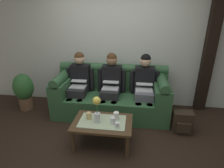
# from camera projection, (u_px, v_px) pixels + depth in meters

# --- Properties ---
(ground_plane) EXTENTS (14.00, 14.00, 0.00)m
(ground_plane) POSITION_uv_depth(u_px,v_px,m) (101.00, 151.00, 2.76)
(ground_plane) COLOR black
(back_wall_patterned) EXTENTS (6.00, 0.12, 2.90)m
(back_wall_patterned) POSITION_uv_depth(u_px,v_px,m) (115.00, 37.00, 3.79)
(back_wall_patterned) COLOR silver
(back_wall_patterned) RESTS_ON ground_plane
(timber_pillar) EXTENTS (0.20, 0.20, 2.90)m
(timber_pillar) POSITION_uv_depth(u_px,v_px,m) (211.00, 40.00, 3.45)
(timber_pillar) COLOR black
(timber_pillar) RESTS_ON ground_plane
(couch) EXTENTS (2.20, 0.88, 0.96)m
(couch) POSITION_uv_depth(u_px,v_px,m) (111.00, 96.00, 3.70)
(couch) COLOR #2D5633
(couch) RESTS_ON ground_plane
(person_left) EXTENTS (0.56, 0.67, 1.22)m
(person_left) POSITION_uv_depth(u_px,v_px,m) (79.00, 81.00, 3.66)
(person_left) COLOR #232326
(person_left) RESTS_ON ground_plane
(person_middle) EXTENTS (0.56, 0.67, 1.22)m
(person_middle) POSITION_uv_depth(u_px,v_px,m) (111.00, 82.00, 3.59)
(person_middle) COLOR #232326
(person_middle) RESTS_ON ground_plane
(person_right) EXTENTS (0.56, 0.67, 1.22)m
(person_right) POSITION_uv_depth(u_px,v_px,m) (144.00, 84.00, 3.51)
(person_right) COLOR #595B66
(person_right) RESTS_ON ground_plane
(coffee_table) EXTENTS (0.90, 0.59, 0.41)m
(coffee_table) POSITION_uv_depth(u_px,v_px,m) (102.00, 124.00, 2.80)
(coffee_table) COLOR #47331E
(coffee_table) RESTS_ON ground_plane
(flower_vase) EXTENTS (0.12, 0.12, 0.41)m
(flower_vase) POSITION_uv_depth(u_px,v_px,m) (97.00, 108.00, 2.67)
(flower_vase) COLOR silver
(flower_vase) RESTS_ON coffee_table
(cup_near_left) EXTENTS (0.06, 0.06, 0.08)m
(cup_near_left) POSITION_uv_depth(u_px,v_px,m) (117.00, 125.00, 2.61)
(cup_near_left) COLOR silver
(cup_near_left) RESTS_ON coffee_table
(cup_near_right) EXTENTS (0.08, 0.08, 0.12)m
(cup_near_right) POSITION_uv_depth(u_px,v_px,m) (116.00, 116.00, 2.80)
(cup_near_right) COLOR white
(cup_near_right) RESTS_ON coffee_table
(cup_far_center) EXTENTS (0.08, 0.08, 0.10)m
(cup_far_center) POSITION_uv_depth(u_px,v_px,m) (89.00, 116.00, 2.82)
(cup_far_center) COLOR #DBB77A
(cup_far_center) RESTS_ON coffee_table
(cup_far_left) EXTENTS (0.07, 0.07, 0.10)m
(cup_far_left) POSITION_uv_depth(u_px,v_px,m) (113.00, 121.00, 2.69)
(cup_far_left) COLOR silver
(cup_far_left) RESTS_ON coffee_table
(backpack_right) EXTENTS (0.32, 0.25, 0.38)m
(backpack_right) POSITION_uv_depth(u_px,v_px,m) (182.00, 122.00, 3.13)
(backpack_right) COLOR #2D2319
(backpack_right) RESTS_ON ground_plane
(potted_plant) EXTENTS (0.40, 0.40, 0.78)m
(potted_plant) POSITION_uv_depth(u_px,v_px,m) (24.00, 90.00, 3.81)
(potted_plant) COLOR brown
(potted_plant) RESTS_ON ground_plane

